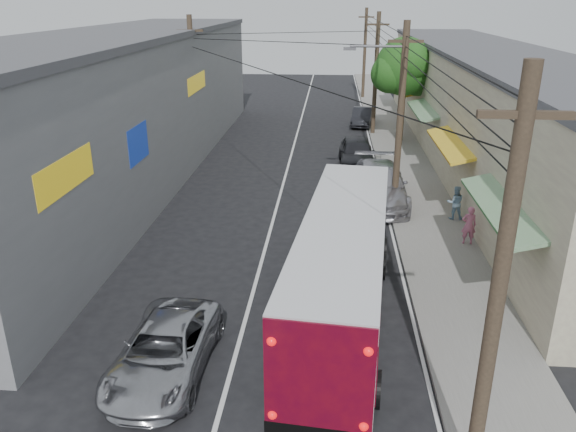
% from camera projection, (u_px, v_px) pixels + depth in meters
% --- Properties ---
extents(ground, '(120.00, 120.00, 0.00)m').
position_uv_depth(ground, '(223.00, 402.00, 13.10)').
color(ground, black).
rests_on(ground, ground).
extents(sidewalk, '(3.00, 80.00, 0.12)m').
position_uv_depth(sidewalk, '(405.00, 166.00, 31.18)').
color(sidewalk, slate).
rests_on(sidewalk, ground).
extents(building_right, '(7.09, 40.00, 6.25)m').
position_uv_depth(building_right, '(485.00, 105.00, 31.59)').
color(building_right, beige).
rests_on(building_right, ground).
extents(building_left, '(7.20, 36.00, 7.25)m').
position_uv_depth(building_left, '(123.00, 104.00, 29.11)').
color(building_left, gray).
rests_on(building_left, ground).
extents(utility_poles, '(11.80, 45.28, 8.00)m').
position_uv_depth(utility_poles, '(347.00, 91.00, 30.25)').
color(utility_poles, '#473828').
rests_on(utility_poles, ground).
extents(street_tree, '(4.40, 4.00, 6.60)m').
position_uv_depth(street_tree, '(405.00, 69.00, 35.07)').
color(street_tree, '#3F2B19').
rests_on(street_tree, ground).
extents(coach_bus, '(3.35, 10.98, 3.12)m').
position_uv_depth(coach_bus, '(343.00, 266.00, 16.11)').
color(coach_bus, silver).
rests_on(coach_bus, ground).
extents(jeepney, '(2.27, 4.65, 1.27)m').
position_uv_depth(jeepney, '(165.00, 351.00, 13.92)').
color(jeepney, '#B1B2B8').
rests_on(jeepney, ground).
extents(parked_suv, '(2.46, 5.96, 1.72)m').
position_uv_depth(parked_suv, '(379.00, 185.00, 25.55)').
color(parked_suv, '#A6A4AD').
rests_on(parked_suv, ground).
extents(parked_car_mid, '(1.97, 4.73, 1.60)m').
position_uv_depth(parked_car_mid, '(357.00, 152.00, 31.11)').
color(parked_car_mid, black).
rests_on(parked_car_mid, ground).
extents(parked_car_far, '(1.85, 4.05, 1.29)m').
position_uv_depth(parked_car_far, '(362.00, 117.00, 41.20)').
color(parked_car_far, black).
rests_on(parked_car_far, ground).
extents(pedestrian_near, '(0.56, 0.38, 1.48)m').
position_uv_depth(pedestrian_near, '(469.00, 225.00, 20.99)').
color(pedestrian_near, '#C5688A').
rests_on(pedestrian_near, sidewalk).
extents(pedestrian_far, '(0.70, 0.55, 1.44)m').
position_uv_depth(pedestrian_far, '(455.00, 203.00, 23.37)').
color(pedestrian_far, '#9AC2E0').
rests_on(pedestrian_far, sidewalk).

